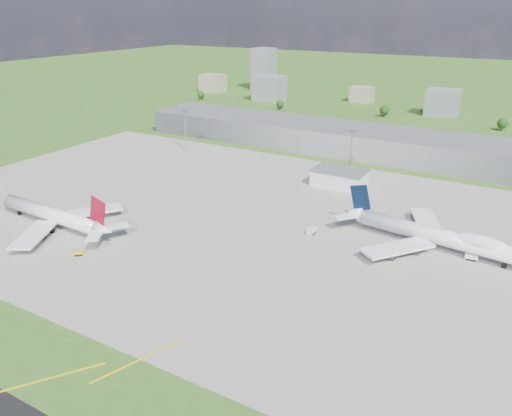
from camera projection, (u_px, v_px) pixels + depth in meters
The scene contains 20 objects.
ground at pixel (353, 159), 302.04m from camera, with size 1400.00×1400.00×0.00m, color #36561B.
apron at pixel (287, 227), 209.12m from camera, with size 360.00×190.00×0.08m, color gray.
terminal at pixel (363, 141), 311.25m from camera, with size 300.00×42.00×15.00m, color gray.
ops_building at pixel (339, 178), 255.78m from camera, with size 26.00×16.00×8.00m, color silver.
mast_west at pixel (185, 123), 313.59m from camera, with size 3.50×2.00×25.90m.
mast_center at pixel (351, 146), 262.66m from camera, with size 3.50×2.00×25.90m.
airliner_red_twin at pixel (55, 216), 206.80m from camera, with size 70.08×54.63×19.24m.
airliner_blue_quad at pixel (436, 236), 188.35m from camera, with size 74.41×57.93×19.44m.
tug_yellow at pixel (79, 253), 184.91m from camera, with size 4.00×3.75×1.76m.
van_white_near at pixel (312, 231), 202.20m from camera, with size 2.54×5.29×2.65m.
van_white_far at pixel (471, 257), 181.35m from camera, with size 4.52×2.39×2.31m.
bldg_far_w at pixel (213, 83), 536.94m from camera, with size 24.00×20.00×18.00m, color gray.
bldg_w at pixel (269, 88), 482.72m from camera, with size 28.00×22.00×24.00m, color slate.
bldg_cw at pixel (362, 94), 479.65m from camera, with size 20.00×18.00×14.00m, color gray.
bldg_c at pixel (443, 103), 417.03m from camera, with size 26.00×20.00×22.00m, color slate.
bldg_tall_w at pixel (263, 69), 545.62m from camera, with size 22.00×20.00×44.00m, color slate.
tree_far_w at pixel (201, 95), 488.99m from camera, with size 7.20×7.20×8.80m.
tree_w at pixel (280, 104), 443.43m from camera, with size 6.75×6.75×8.25m.
tree_c at pixel (385, 110), 413.42m from camera, with size 8.10×8.10×9.90m.
tree_e at pixel (503, 123), 367.85m from camera, with size 7.65×7.65×9.35m.
Camera 1 is at (94.25, -131.64, 86.06)m, focal length 35.00 mm.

